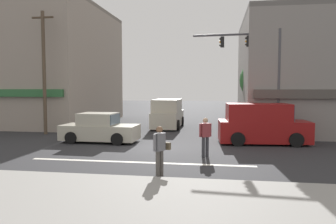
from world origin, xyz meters
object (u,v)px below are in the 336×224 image
(pedestrian_mid_crossing, at_px, (205,135))
(van_crossing_rightbound, at_px, (262,125))
(utility_pole_near_left, at_px, (44,71))
(pedestrian_foreground_with_bag, at_px, (160,148))
(street_tree, at_px, (262,80))
(van_waiting_far, at_px, (168,114))
(traffic_light_mast, at_px, (261,66))
(sedan_crossing_leftbound, at_px, (100,129))

(pedestrian_mid_crossing, bearing_deg, van_crossing_rightbound, 54.01)
(utility_pole_near_left, xyz_separation_m, pedestrian_foreground_with_bag, (8.97, -8.69, -3.05))
(street_tree, distance_m, van_waiting_far, 7.12)
(street_tree, distance_m, van_crossing_rightbound, 6.23)
(van_crossing_rightbound, distance_m, van_waiting_far, 8.52)
(traffic_light_mast, xyz_separation_m, van_crossing_rightbound, (-0.07, -1.40, -3.17))
(traffic_light_mast, height_order, van_waiting_far, traffic_light_mast)
(street_tree, distance_m, utility_pole_near_left, 14.43)
(utility_pole_near_left, bearing_deg, sedan_crossing_leftbound, -27.90)
(utility_pole_near_left, relative_size, sedan_crossing_leftbound, 1.85)
(van_waiting_far, relative_size, pedestrian_foreground_with_bag, 2.76)
(van_crossing_rightbound, bearing_deg, sedan_crossing_leftbound, -174.66)
(van_waiting_far, xyz_separation_m, pedestrian_mid_crossing, (3.18, -9.91, -0.06))
(street_tree, xyz_separation_m, pedestrian_mid_crossing, (-3.50, -9.51, -2.50))
(van_waiting_far, bearing_deg, utility_pole_near_left, -147.76)
(sedan_crossing_leftbound, bearing_deg, van_crossing_rightbound, 5.34)
(traffic_light_mast, xyz_separation_m, sedan_crossing_leftbound, (-8.67, -2.21, -3.46))
(utility_pole_near_left, bearing_deg, van_crossing_rightbound, -6.87)
(traffic_light_mast, xyz_separation_m, pedestrian_mid_crossing, (-2.85, -5.23, -3.23))
(van_crossing_rightbound, relative_size, pedestrian_mid_crossing, 2.82)
(utility_pole_near_left, relative_size, pedestrian_foreground_with_bag, 4.61)
(van_crossing_rightbound, bearing_deg, van_waiting_far, 134.36)
(pedestrian_foreground_with_bag, bearing_deg, utility_pole_near_left, 135.91)
(van_crossing_rightbound, height_order, pedestrian_mid_crossing, van_crossing_rightbound)
(street_tree, xyz_separation_m, pedestrian_foreground_with_bag, (-4.85, -12.80, -2.50))
(traffic_light_mast, relative_size, pedestrian_mid_crossing, 3.71)
(street_tree, xyz_separation_m, utility_pole_near_left, (-13.83, -4.11, 0.55))
(pedestrian_mid_crossing, bearing_deg, van_waiting_far, 107.76)
(street_tree, xyz_separation_m, traffic_light_mast, (-0.65, -4.28, 0.72))
(traffic_light_mast, distance_m, van_waiting_far, 8.26)
(utility_pole_near_left, height_order, pedestrian_foreground_with_bag, utility_pole_near_left)
(sedan_crossing_leftbound, distance_m, van_waiting_far, 7.39)
(traffic_light_mast, distance_m, pedestrian_foreground_with_bag, 10.03)
(sedan_crossing_leftbound, bearing_deg, utility_pole_near_left, 152.10)
(utility_pole_near_left, height_order, van_waiting_far, utility_pole_near_left)
(van_waiting_far, height_order, pedestrian_mid_crossing, van_waiting_far)
(pedestrian_foreground_with_bag, distance_m, pedestrian_mid_crossing, 3.55)
(traffic_light_mast, bearing_deg, van_crossing_rightbound, -92.86)
(sedan_crossing_leftbound, bearing_deg, pedestrian_foreground_with_bag, -54.68)
(street_tree, height_order, van_waiting_far, street_tree)
(van_crossing_rightbound, xyz_separation_m, pedestrian_mid_crossing, (-2.78, -3.83, -0.06))
(traffic_light_mast, distance_m, sedan_crossing_leftbound, 9.59)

